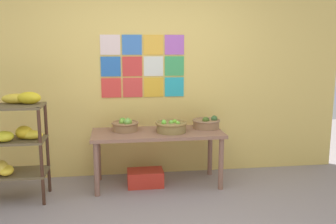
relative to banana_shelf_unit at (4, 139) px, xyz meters
The scene contains 7 objects.
back_wall_with_art 1.90m from the banana_shelf_unit, 23.02° to the left, with size 5.14×0.07×2.83m.
banana_shelf_unit is the anchor object (origin of this frame).
display_table 1.70m from the banana_shelf_unit, ahead, with size 1.56×0.64×0.66m.
fruit_basket_centre 1.85m from the banana_shelf_unit, ahead, with size 0.38×0.38×0.15m.
fruit_basket_back_left 1.34m from the banana_shelf_unit, 14.39° to the left, with size 0.33×0.33×0.16m.
fruit_basket_back_right 2.33m from the banana_shelf_unit, ahead, with size 0.34×0.34×0.16m.
produce_crate_under_table 1.65m from the banana_shelf_unit, ahead, with size 0.43×0.28×0.19m, color red.
Camera 1 is at (-0.43, -2.91, 1.69)m, focal length 39.94 mm.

